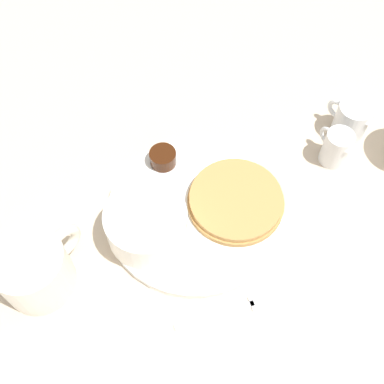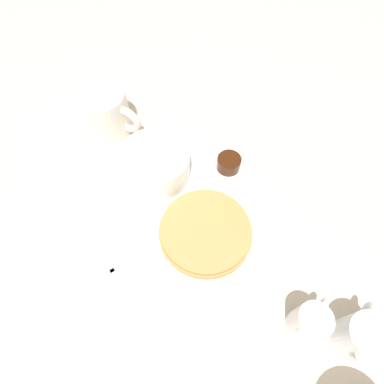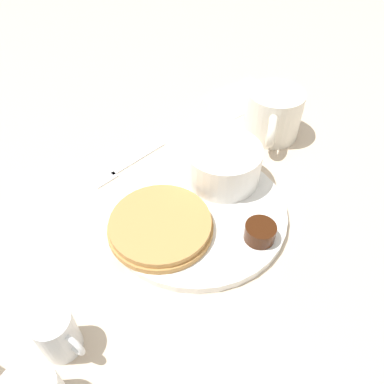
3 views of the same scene
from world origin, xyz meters
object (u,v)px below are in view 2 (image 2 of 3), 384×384
bowl (155,164)px  creamer_pitcher_far (361,336)px  creamer_pitcher_near (309,322)px  coffee_mug (104,112)px  plate (188,204)px  fork (107,261)px

bowl → creamer_pitcher_far: bowl is taller
creamer_pitcher_near → coffee_mug: bearing=30.7°
plate → bowl: size_ratio=2.28×
bowl → coffee_mug: coffee_mug is taller
plate → creamer_pitcher_far: size_ratio=3.90×
plate → creamer_pitcher_near: bearing=-150.2°
fork → plate: bearing=-61.9°
creamer_pitcher_far → fork: 0.35m
fork → bowl: bearing=-34.6°
creamer_pitcher_far → plate: bearing=36.7°
fork → creamer_pitcher_far: bearing=-117.7°
creamer_pitcher_near → creamer_pitcher_far: creamer_pitcher_far is taller
plate → coffee_mug: size_ratio=2.21×
bowl → coffee_mug: 0.16m
creamer_pitcher_far → coffee_mug: bearing=34.5°
creamer_pitcher_near → plate: bearing=29.8°
coffee_mug → creamer_pitcher_far: size_ratio=1.76×
coffee_mug → creamer_pitcher_near: 0.47m
fork → coffee_mug: bearing=-3.0°
bowl → coffee_mug: bearing=30.2°
plate → creamer_pitcher_far: creamer_pitcher_far is taller
bowl → fork: bearing=145.4°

